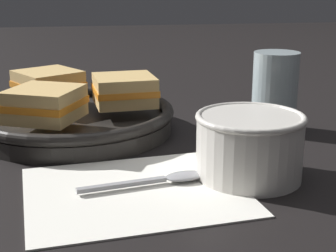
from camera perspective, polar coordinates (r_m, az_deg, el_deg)
ground_plane at (r=0.67m, az=-1.69°, el=-4.72°), size 4.00×4.00×0.00m
napkin at (r=0.60m, az=-3.72°, el=-7.11°), size 0.27×0.24×0.00m
soup_bowl at (r=0.64m, az=9.03°, el=-1.78°), size 0.13×0.13×0.08m
spoon at (r=0.62m, az=0.02°, el=-5.81°), size 0.16×0.05×0.01m
skillet at (r=0.84m, az=-10.33°, el=0.82°), size 0.32×0.45×0.04m
sandwich_near_left at (r=0.76m, az=-13.48°, el=2.40°), size 0.13×0.13×0.05m
sandwich_near_right at (r=0.83m, az=-4.85°, el=3.98°), size 0.10×0.10×0.05m
sandwich_far_left at (r=0.89m, az=-13.13°, el=4.53°), size 0.13×0.13×0.05m
drinking_glass at (r=0.84m, az=11.76°, el=3.74°), size 0.07×0.07×0.13m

